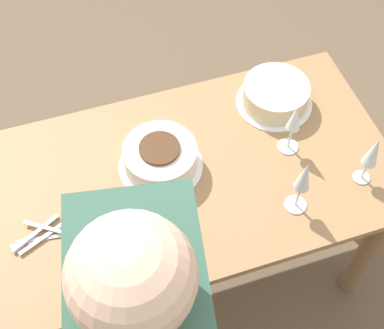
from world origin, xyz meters
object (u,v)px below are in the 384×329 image
object	(u,v)px
wine_glass_near	(304,178)
cake_back_decorated	(275,95)
cake_center_white	(160,158)
cake_front_chocolate	(145,243)
wine_glass_far	(373,153)
wine_glass_extra	(294,120)

from	to	relation	value
wine_glass_near	cake_back_decorated	bearing A→B (deg)	76.19
cake_center_white	wine_glass_near	bearing A→B (deg)	-37.15
cake_front_chocolate	wine_glass_near	size ratio (longest dim) A/B	1.16
cake_back_decorated	wine_glass_far	distance (m)	0.43
cake_center_white	wine_glass_extra	xyz separation A→B (m)	(0.44, -0.06, 0.09)
cake_front_chocolate	cake_center_white	bearing A→B (deg)	65.58
cake_center_white	wine_glass_near	world-z (taller)	wine_glass_near
cake_front_chocolate	wine_glass_extra	world-z (taller)	wine_glass_extra
wine_glass_near	wine_glass_extra	world-z (taller)	wine_glass_near
wine_glass_far	cake_back_decorated	bearing A→B (deg)	110.68
wine_glass_far	wine_glass_extra	distance (m)	0.26
cake_center_white	cake_back_decorated	xyz separation A→B (m)	(0.47, 0.14, -0.01)
cake_front_chocolate	wine_glass_extra	size ratio (longest dim) A/B	1.28
cake_back_decorated	cake_front_chocolate	bearing A→B (deg)	-144.86
cake_center_white	cake_front_chocolate	xyz separation A→B (m)	(-0.13, -0.28, -0.01)
cake_back_decorated	cake_center_white	bearing A→B (deg)	-163.37
cake_front_chocolate	wine_glass_far	world-z (taller)	wine_glass_far
cake_center_white	wine_glass_extra	distance (m)	0.45
wine_glass_extra	cake_center_white	bearing A→B (deg)	172.71
cake_center_white	wine_glass_far	bearing A→B (deg)	-22.04
cake_front_chocolate	cake_back_decorated	size ratio (longest dim) A/B	0.98
cake_front_chocolate	wine_glass_near	bearing A→B (deg)	0.20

